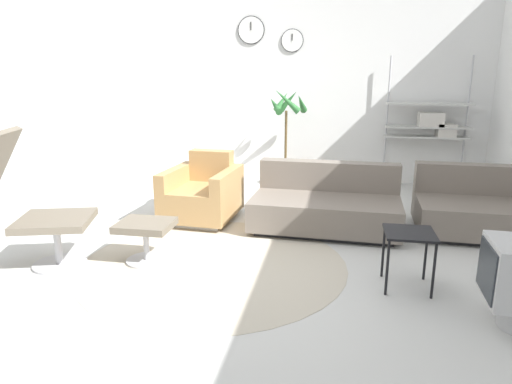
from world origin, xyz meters
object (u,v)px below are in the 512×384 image
(armchair_red, at_px, (203,195))
(couch_second, at_px, (478,210))
(side_table, at_px, (409,239))
(shelf_unit, at_px, (432,123))
(ottoman, at_px, (146,233))
(lounge_chair, at_px, (5,185))
(potted_plant, at_px, (286,149))
(couch_low, at_px, (326,206))

(armchair_red, height_order, couch_second, armchair_red)
(side_table, height_order, shelf_unit, shelf_unit)
(ottoman, height_order, shelf_unit, shelf_unit)
(lounge_chair, xyz_separation_m, couch_second, (4.07, 1.61, -0.48))
(couch_second, xyz_separation_m, shelf_unit, (-0.16, 1.90, 0.69))
(potted_plant, bearing_deg, side_table, -67.92)
(couch_low, bearing_deg, lounge_chair, 33.31)
(potted_plant, bearing_deg, lounge_chair, -119.77)
(couch_low, height_order, shelf_unit, shelf_unit)
(ottoman, height_order, armchair_red, armchair_red)
(ottoman, xyz_separation_m, potted_plant, (0.86, 3.03, 0.26))
(couch_second, distance_m, shelf_unit, 2.03)
(side_table, bearing_deg, potted_plant, 112.08)
(lounge_chair, bearing_deg, couch_second, 95.32)
(couch_second, distance_m, side_table, 1.68)
(lounge_chair, bearing_deg, couch_low, 104.22)
(ottoman, height_order, potted_plant, potted_plant)
(ottoman, height_order, couch_second, couch_second)
(ottoman, relative_size, shelf_unit, 0.25)
(ottoman, bearing_deg, potted_plant, 74.10)
(ottoman, bearing_deg, side_table, -3.13)
(ottoman, distance_m, couch_low, 1.91)
(shelf_unit, bearing_deg, armchair_red, -144.39)
(ottoman, distance_m, shelf_unit, 4.36)
(lounge_chair, distance_m, shelf_unit, 5.27)
(side_table, bearing_deg, couch_low, 116.25)
(couch_second, bearing_deg, armchair_red, 3.88)
(lounge_chair, distance_m, potted_plant, 3.85)
(couch_second, bearing_deg, lounge_chair, 24.41)
(armchair_red, bearing_deg, potted_plant, -107.60)
(couch_low, distance_m, side_table, 1.47)
(couch_second, bearing_deg, shelf_unit, -82.48)
(armchair_red, bearing_deg, lounge_chair, 57.28)
(side_table, bearing_deg, shelf_unit, 77.65)
(ottoman, bearing_deg, couch_low, 38.51)
(shelf_unit, bearing_deg, potted_plant, -175.02)
(couch_second, bearing_deg, side_table, 60.96)
(couch_second, relative_size, potted_plant, 0.89)
(shelf_unit, bearing_deg, couch_second, -85.31)
(lounge_chair, xyz_separation_m, potted_plant, (1.91, 3.34, -0.19))
(lounge_chair, distance_m, side_table, 3.21)
(lounge_chair, height_order, shelf_unit, shelf_unit)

